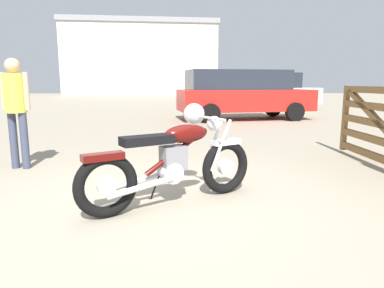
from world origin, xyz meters
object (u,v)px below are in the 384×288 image
(vintage_motorcycle, at_px, (175,159))
(silver_sedan_mid, at_px, (242,93))
(bystander, at_px, (16,102))
(pale_sedan_back, at_px, (276,91))

(vintage_motorcycle, xyz_separation_m, silver_sedan_mid, (2.23, 8.67, 0.45))
(vintage_motorcycle, distance_m, silver_sedan_mid, 8.97)
(bystander, relative_size, pale_sedan_back, 0.42)
(silver_sedan_mid, height_order, pale_sedan_back, pale_sedan_back)
(vintage_motorcycle, bearing_deg, pale_sedan_back, 40.57)
(bystander, xyz_separation_m, pale_sedan_back, (7.17, 11.89, -0.10))
(silver_sedan_mid, bearing_deg, pale_sedan_back, 52.32)
(vintage_motorcycle, height_order, silver_sedan_mid, silver_sedan_mid)
(vintage_motorcycle, distance_m, bystander, 2.94)
(silver_sedan_mid, xyz_separation_m, pale_sedan_back, (2.53, 4.82, -0.02))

